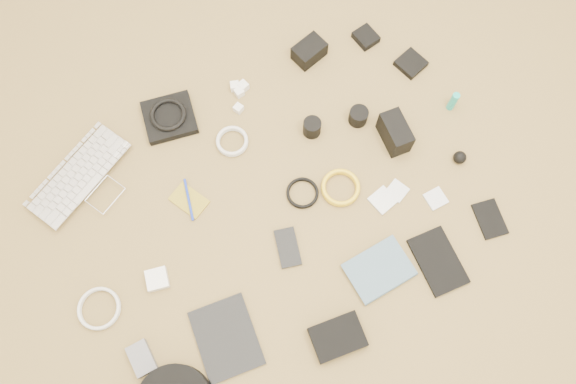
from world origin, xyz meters
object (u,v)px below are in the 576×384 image
phone (288,248)px  paperback (392,290)px  dslr_camera (309,51)px  tablet (226,338)px  laptop (91,184)px

phone → paperback: size_ratio=0.65×
dslr_camera → tablet: 1.04m
tablet → phone: same height
phone → paperback: (0.22, -0.29, 0.00)m
tablet → laptop: bearing=112.3°
dslr_camera → tablet: size_ratio=0.49×
phone → paperback: paperback is taller
laptop → paperback: laptop is taller
tablet → phone: (0.31, 0.15, -0.00)m
paperback → dslr_camera: bearing=-13.8°
dslr_camera → phone: size_ratio=0.88×
dslr_camera → paperback: (-0.21, -0.87, -0.02)m
laptop → dslr_camera: 0.90m
tablet → dslr_camera: bearing=54.2°
tablet → phone: size_ratio=1.79×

